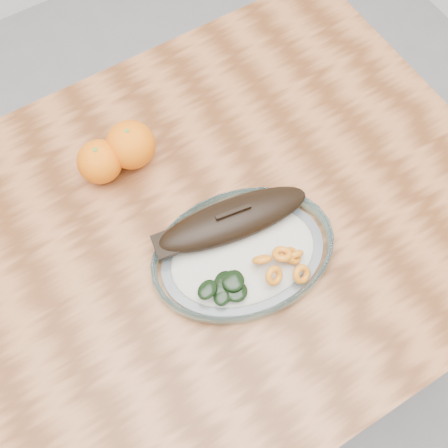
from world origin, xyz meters
The scene contains 5 objects.
ground centered at (0.00, 0.00, 0.00)m, with size 3.00×3.00×0.00m, color slate.
dining_table centered at (0.00, 0.00, 0.65)m, with size 1.20×0.80×0.75m.
plated_meal centered at (0.10, -0.08, 0.77)m, with size 0.64×0.64×0.08m.
orange_left centered at (0.03, 0.19, 0.79)m, with size 0.09×0.09×0.09m, color #FF5D05.
orange_right centered at (-0.03, 0.19, 0.79)m, with size 0.08×0.08×0.08m, color #FF5D05.
Camera 1 is at (-0.11, -0.36, 1.61)m, focal length 45.00 mm.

